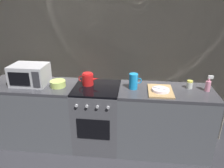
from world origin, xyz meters
The scene contains 12 objects.
ground_plane centered at (0.00, 0.00, 0.00)m, with size 8.00×8.00×0.00m, color #2D2D33.
back_wall centered at (0.00, 0.32, 1.20)m, with size 3.60×0.05×2.40m.
counter_left centered at (-0.90, 0.00, 0.45)m, with size 1.20×0.60×0.90m.
stove_unit centered at (0.00, 0.00, 0.45)m, with size 0.60×0.63×0.90m.
counter_right centered at (0.90, 0.00, 0.45)m, with size 1.20×0.60×0.90m.
microwave centered at (-0.90, 0.00, 1.04)m, with size 0.46×0.35×0.27m.
kettle centered at (-0.13, 0.06, 0.98)m, with size 0.28×0.15×0.17m.
mixing_bowl centered at (-0.50, -0.04, 0.94)m, with size 0.20×0.20×0.08m, color #B7D166.
pitcher centered at (0.48, 0.00, 1.00)m, with size 0.16×0.11×0.20m.
dish_pile centered at (0.81, -0.07, 0.92)m, with size 0.30×0.40×0.06m.
spice_jar centered at (1.19, 0.09, 0.95)m, with size 0.08×0.08×0.10m.
spray_bottle centered at (1.40, 0.03, 0.98)m, with size 0.08×0.06×0.20m.
Camera 1 is at (0.49, -2.49, 1.98)m, focal length 33.82 mm.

